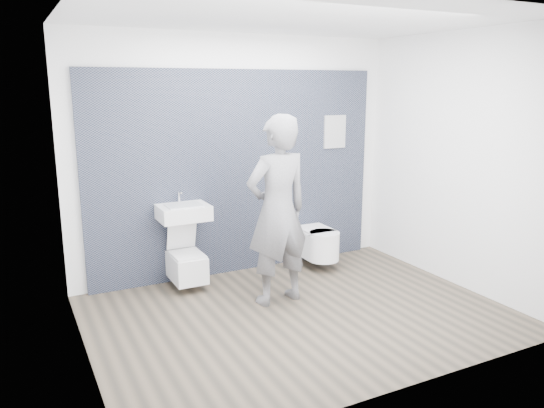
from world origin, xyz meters
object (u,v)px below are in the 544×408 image
washbasin (184,212)px  toilet_square (187,265)px  toilet_rounded (318,243)px  visitor (278,211)px

washbasin → toilet_square: 0.60m
toilet_square → toilet_rounded: (1.67, -0.08, 0.04)m
toilet_rounded → visitor: 1.36m
toilet_square → toilet_rounded: toilet_square is taller
toilet_square → washbasin: bearing=90.0°
visitor → toilet_rounded: bearing=-148.6°
washbasin → toilet_rounded: size_ratio=0.83×
washbasin → toilet_square: bearing=-90.0°
washbasin → visitor: size_ratio=0.28×
toilet_rounded → visitor: (-0.94, -0.72, 0.67)m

